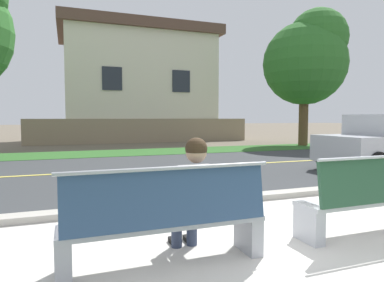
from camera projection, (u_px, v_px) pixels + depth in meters
The scene contains 12 objects.
ground_plane at pixel (140, 163), 10.94m from camera, with size 140.00×140.00×0.00m, color #665B4C.
sidewalk_pavement at pixel (277, 245), 3.83m from camera, with size 44.00×3.60×0.01m, color beige.
curb_edge at pixel (209, 201), 5.65m from camera, with size 44.00×0.30×0.11m, color #ADA89E.
street_asphalt at pixel (151, 169), 9.54m from camera, with size 52.00×8.00×0.01m, color #383A3D.
road_centre_line at pixel (151, 169), 9.54m from camera, with size 48.00×0.14×0.01m, color #E0CC4C.
far_verge_grass at pixel (124, 153), 14.03m from camera, with size 48.00×2.80×0.02m, color #2D6026.
bench_left at pixel (167, 221), 3.23m from camera, with size 2.00×0.48×1.01m.
bench_right at pixel (375, 198), 4.16m from camera, with size 2.00×0.48×1.01m.
seated_person_grey at pixel (193, 193), 3.50m from camera, with size 0.52×0.68×1.25m.
shade_tree_left at pixel (308, 57), 17.48m from camera, with size 4.26×4.26×7.03m.
garden_wall at pixel (145, 131), 19.77m from camera, with size 13.00×0.36×1.40m, color gray.
house_across_street at pixel (137, 85), 22.63m from camera, with size 9.77×6.91×7.23m.
Camera 1 is at (-2.21, -2.78, 1.45)m, focal length 31.70 mm.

